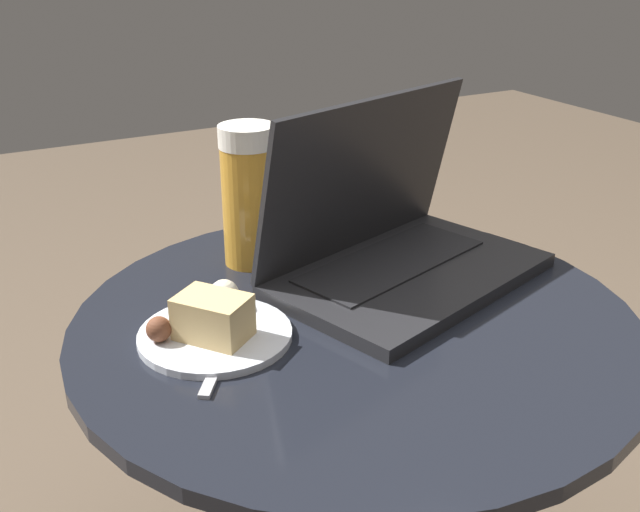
% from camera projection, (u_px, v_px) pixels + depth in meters
% --- Properties ---
extents(table, '(0.68, 0.68, 0.55)m').
position_uv_depth(table, '(353.00, 423.00, 0.96)').
color(table, '#9E9EA3').
rests_on(table, ground_plane).
extents(laptop, '(0.41, 0.32, 0.24)m').
position_uv_depth(laptop, '(394.00, 241.00, 0.99)').
color(laptop, '#232326').
rests_on(laptop, table).
extents(beer_glass, '(0.08, 0.08, 0.19)m').
position_uv_depth(beer_glass, '(249.00, 196.00, 1.01)').
color(beer_glass, gold).
rests_on(beer_glass, table).
extents(snack_plate, '(0.18, 0.18, 0.06)m').
position_uv_depth(snack_plate, '(213.00, 324.00, 0.84)').
color(snack_plate, silver).
rests_on(snack_plate, table).
extents(fork, '(0.11, 0.15, 0.00)m').
position_uv_depth(fork, '(225.00, 348.00, 0.83)').
color(fork, '#B2B2B7').
rests_on(fork, table).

